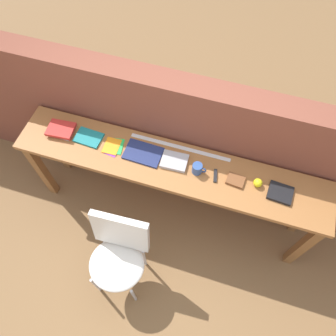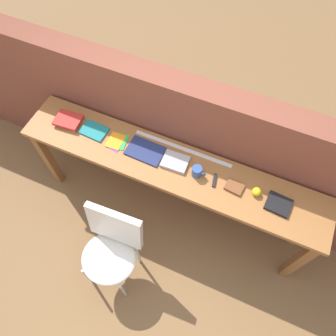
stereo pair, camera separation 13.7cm
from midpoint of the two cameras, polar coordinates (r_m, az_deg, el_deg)
The scene contains 15 objects.
ground_plane at distance 3.22m, azimuth -0.58°, elevation -11.63°, with size 40.00×40.00×0.00m, color brown.
brick_wall_back at distance 2.84m, azimuth 4.56°, elevation 4.28°, with size 6.00×0.20×1.42m, color brown.
sideboard at distance 2.65m, azimuth 1.92°, elevation -0.93°, with size 2.50×0.44×0.88m.
chair_white_moulded at distance 2.66m, azimuth -8.37°, elevation -13.60°, with size 0.46×0.48×0.89m.
book_stack_leftmost at distance 2.83m, azimuth -15.68°, elevation 7.93°, with size 0.23×0.18×0.05m.
magazine_cycling at distance 2.74m, azimuth -11.36°, elevation 6.34°, with size 0.21×0.15×0.02m, color #19757A.
pamphlet_pile_colourful at distance 2.65m, azimuth -7.38°, elevation 4.48°, with size 0.16×0.18×0.01m.
book_open_centre at distance 2.58m, azimuth -2.44°, elevation 2.92°, with size 0.29×0.19×0.02m, color navy.
book_grey_hardcover at distance 2.52m, azimuth 2.82°, elevation 1.02°, with size 0.20×0.16×0.03m, color #9E9EA3.
mug at distance 2.46m, azimuth 6.69°, elevation -0.69°, with size 0.11×0.08×0.09m.
multitool_folded at distance 2.48m, azimuth 9.67°, elevation -2.20°, with size 0.02×0.11×0.02m, color black.
leather_journal_brown at distance 2.48m, azimuth 13.04°, elevation -3.31°, with size 0.13×0.10×0.02m, color brown.
sports_ball_small at distance 2.48m, azimuth 16.72°, elevation -4.06°, with size 0.07×0.07×0.07m, color yellow.
book_repair_rightmost at distance 2.51m, azimuth 20.20°, elevation -6.03°, with size 0.18×0.15×0.03m, color black.
ruler_metal_back_edge at distance 2.60m, azimuth 4.09°, elevation 3.33°, with size 0.82×0.03×0.00m, color silver.
Camera 2 is at (0.50, -0.88, 3.06)m, focal length 35.00 mm.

